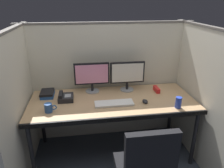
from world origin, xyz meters
TOP-DOWN VIEW (x-y plane):
  - cubicle_partition_rear at (0.00, 0.74)m, footprint 2.21×0.06m
  - cubicle_partition_left at (-0.99, 0.20)m, footprint 0.06×1.41m
  - cubicle_partition_right at (0.99, 0.20)m, footprint 0.06×1.41m
  - desk at (0.00, 0.29)m, footprint 1.90×0.80m
  - monitor_left at (-0.22, 0.57)m, footprint 0.43×0.17m
  - monitor_right at (0.22, 0.56)m, footprint 0.43×0.17m
  - keyboard_main at (-0.00, 0.19)m, footprint 0.43×0.15m
  - computer_mouse at (0.35, 0.18)m, footprint 0.06×0.10m
  - book_stack at (-0.76, 0.51)m, footprint 0.15×0.21m
  - coffee_mug at (-0.69, 0.12)m, footprint 0.13×0.08m
  - desk_phone at (-0.54, 0.38)m, footprint 0.17×0.19m
  - soda_can at (0.67, 0.02)m, footprint 0.07×0.07m
  - red_stapler at (0.59, 0.46)m, footprint 0.04×0.15m

SIDE VIEW (x-z plane):
  - desk at x=0.00m, z-range 0.32..1.06m
  - keyboard_main at x=0.00m, z-range 0.74..0.76m
  - computer_mouse at x=0.35m, z-range 0.74..0.77m
  - red_stapler at x=0.59m, z-range 0.74..0.80m
  - book_stack at x=-0.76m, z-range 0.74..0.80m
  - desk_phone at x=-0.54m, z-range 0.73..0.82m
  - coffee_mug at x=-0.69m, z-range 0.74..0.84m
  - cubicle_partition_rear at x=0.00m, z-range 0.00..1.58m
  - cubicle_partition_left at x=-0.99m, z-range 0.00..1.58m
  - cubicle_partition_right at x=0.99m, z-range 0.00..1.58m
  - soda_can at x=0.67m, z-range 0.74..0.86m
  - monitor_left at x=-0.22m, z-range 0.77..1.14m
  - monitor_right at x=0.22m, z-range 0.77..1.14m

